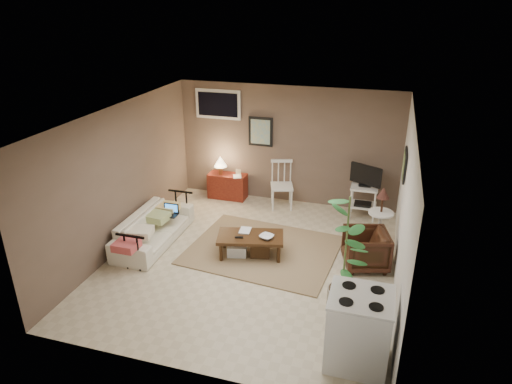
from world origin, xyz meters
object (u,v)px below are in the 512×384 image
(sofa, at_px, (153,223))
(spindle_chair, at_px, (282,186))
(tv_stand, at_px, (364,190))
(stove, at_px, (358,329))
(potted_plant, at_px, (345,252))
(coffee_table, at_px, (250,244))
(side_table, at_px, (381,211))
(red_console, at_px, (227,184))
(armchair, at_px, (366,247))

(sofa, distance_m, spindle_chair, 2.71)
(tv_stand, bearing_deg, stove, -86.67)
(stove, bearing_deg, tv_stand, 93.33)
(potted_plant, distance_m, stove, 1.05)
(spindle_chair, distance_m, tv_stand, 1.62)
(coffee_table, bearing_deg, spindle_chair, 88.79)
(spindle_chair, xyz_separation_m, potted_plant, (1.56, -3.04, 0.47))
(side_table, relative_size, stove, 1.19)
(red_console, bearing_deg, spindle_chair, -5.49)
(red_console, relative_size, stove, 0.99)
(sofa, xyz_separation_m, stove, (3.63, -1.90, 0.10))
(red_console, distance_m, armchair, 3.57)
(spindle_chair, bearing_deg, tv_stand, -0.91)
(sofa, height_order, stove, stove)
(sofa, bearing_deg, red_console, -14.85)
(armchair, bearing_deg, stove, -14.06)
(spindle_chair, height_order, side_table, side_table)
(coffee_table, height_order, side_table, side_table)
(spindle_chair, relative_size, tv_stand, 0.89)
(spindle_chair, bearing_deg, side_table, -29.94)
(red_console, xyz_separation_m, side_table, (3.18, -1.25, 0.37))
(side_table, bearing_deg, red_console, 158.57)
(sofa, relative_size, spindle_chair, 1.92)
(coffee_table, height_order, stove, stove)
(side_table, height_order, potted_plant, potted_plant)
(tv_stand, distance_m, armchair, 1.80)
(red_console, distance_m, spindle_chair, 1.23)
(spindle_chair, bearing_deg, potted_plant, -62.78)
(coffee_table, distance_m, sofa, 1.75)
(coffee_table, height_order, red_console, red_console)
(red_console, bearing_deg, tv_stand, -2.88)
(armchair, bearing_deg, spindle_chair, -150.78)
(coffee_table, height_order, tv_stand, tv_stand)
(armchair, xyz_separation_m, stove, (0.05, -2.13, 0.12))
(coffee_table, height_order, armchair, armchair)
(side_table, relative_size, potted_plant, 0.64)
(tv_stand, relative_size, stove, 1.15)
(tv_stand, bearing_deg, spindle_chair, 179.09)
(red_console, height_order, spindle_chair, spindle_chair)
(coffee_table, xyz_separation_m, side_table, (2.01, 0.90, 0.46))
(coffee_table, relative_size, stove, 1.25)
(tv_stand, distance_m, side_table, 1.17)
(coffee_table, distance_m, red_console, 2.45)
(potted_plant, xyz_separation_m, stove, (0.28, -0.90, -0.46))
(armchair, bearing_deg, tv_stand, 170.02)
(sofa, xyz_separation_m, red_console, (0.57, 2.16, -0.04))
(tv_stand, height_order, stove, tv_stand)
(tv_stand, height_order, armchair, tv_stand)
(potted_plant, bearing_deg, stove, -72.62)
(spindle_chair, xyz_separation_m, tv_stand, (1.62, -0.03, 0.12))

